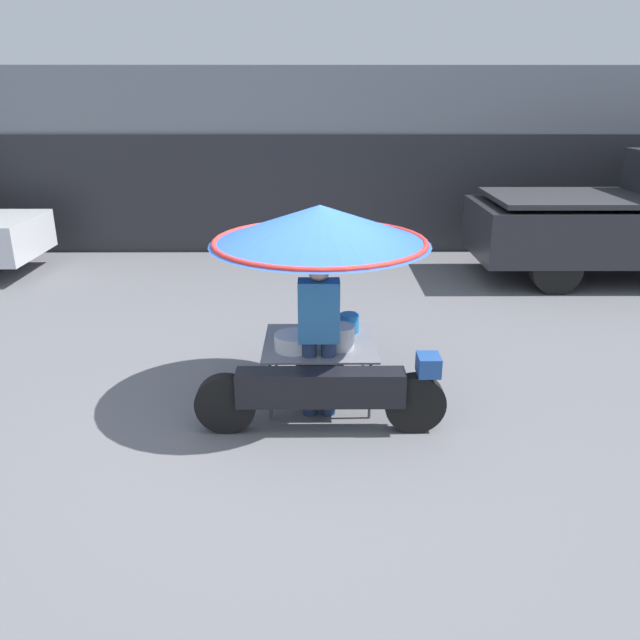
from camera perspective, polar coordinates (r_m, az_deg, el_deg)
name	(u,v)px	position (r m, az deg, el deg)	size (l,w,h in m)	color
ground_plane	(300,419)	(6.05, -1.81, -9.01)	(36.00, 36.00, 0.00)	slate
shopfront_building	(308,158)	(12.97, -1.09, 14.62)	(28.00, 2.06, 3.38)	gray
vendor_motorcycle_cart	(320,250)	(5.82, 0.04, 6.45)	(2.28, 2.08, 1.97)	black
vendor_person	(319,330)	(5.77, -0.10, -0.95)	(0.38, 0.22, 1.56)	navy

